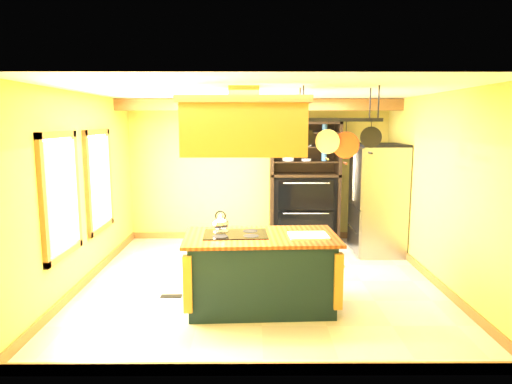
{
  "coord_description": "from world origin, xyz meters",
  "views": [
    {
      "loc": [
        -0.09,
        -6.35,
        2.29
      ],
      "look_at": [
        -0.06,
        0.3,
        1.27
      ],
      "focal_mm": 32.0,
      "sensor_mm": 36.0,
      "label": 1
    }
  ],
  "objects_px": {
    "pot_rack": "(338,128)",
    "hutch": "(304,196)",
    "refrigerator": "(377,201)",
    "range_hood": "(244,125)",
    "kitchen_island": "(261,271)"
  },
  "relations": [
    {
      "from": "range_hood",
      "to": "hutch",
      "type": "height_order",
      "value": "range_hood"
    },
    {
      "from": "range_hood",
      "to": "kitchen_island",
      "type": "bearing_deg",
      "value": 0.19
    },
    {
      "from": "kitchen_island",
      "to": "hutch",
      "type": "relative_size",
      "value": 0.83
    },
    {
      "from": "kitchen_island",
      "to": "refrigerator",
      "type": "xyz_separation_m",
      "value": [
        2.08,
        2.42,
        0.45
      ]
    },
    {
      "from": "kitchen_island",
      "to": "range_hood",
      "type": "xyz_separation_m",
      "value": [
        -0.2,
        -0.0,
        1.79
      ]
    },
    {
      "from": "kitchen_island",
      "to": "refrigerator",
      "type": "bearing_deg",
      "value": 46.55
    },
    {
      "from": "pot_rack",
      "to": "refrigerator",
      "type": "distance_m",
      "value": 2.99
    },
    {
      "from": "pot_rack",
      "to": "refrigerator",
      "type": "height_order",
      "value": "pot_rack"
    },
    {
      "from": "pot_rack",
      "to": "hutch",
      "type": "relative_size",
      "value": 0.43
    },
    {
      "from": "pot_rack",
      "to": "hutch",
      "type": "height_order",
      "value": "pot_rack"
    },
    {
      "from": "range_hood",
      "to": "pot_rack",
      "type": "distance_m",
      "value": 1.1
    },
    {
      "from": "kitchen_island",
      "to": "pot_rack",
      "type": "distance_m",
      "value": 1.98
    },
    {
      "from": "kitchen_island",
      "to": "pot_rack",
      "type": "height_order",
      "value": "pot_rack"
    },
    {
      "from": "range_hood",
      "to": "refrigerator",
      "type": "relative_size",
      "value": 0.8
    },
    {
      "from": "hutch",
      "to": "kitchen_island",
      "type": "bearing_deg",
      "value": -105.43
    }
  ]
}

